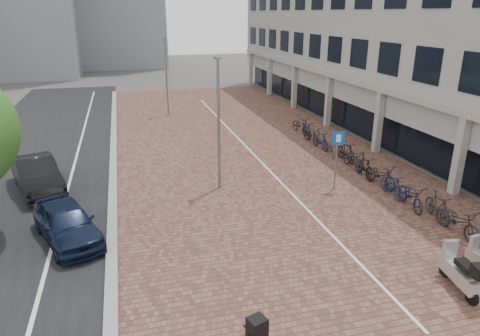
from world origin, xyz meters
name	(u,v)px	position (x,y,z in m)	size (l,w,h in m)	color
ground	(294,278)	(0.00, 0.00, 0.00)	(140.00, 140.00, 0.00)	#474442
plaza_brick	(246,151)	(2.00, 12.00, 0.01)	(14.50, 42.00, 0.04)	brown
street_asphalt	(31,169)	(-9.00, 12.00, 0.01)	(8.00, 50.00, 0.03)	black
curb	(113,161)	(-5.10, 12.00, 0.07)	(0.35, 42.00, 0.14)	gray
lane_line	(74,165)	(-7.00, 12.00, 0.02)	(0.12, 44.00, 0.00)	white
parking_line	(250,150)	(2.20, 12.00, 0.04)	(0.10, 30.00, 0.00)	white
car_navy	(67,223)	(-6.50, 4.07, 0.66)	(1.56, 3.88, 1.32)	black
car_dark	(37,175)	(-8.16, 9.01, 0.72)	(1.52, 4.36, 1.44)	black
scooter_front	(461,271)	(4.14, -1.69, 0.62)	(0.56, 1.80, 1.23)	#B5B5BA
parking_sign	(337,151)	(4.17, 5.75, 1.75)	(0.52, 0.21, 2.59)	slate
lamp_near	(219,126)	(-0.60, 7.21, 2.78)	(0.12, 0.12, 5.56)	slate
lamp_far	(166,77)	(-1.17, 22.12, 2.79)	(0.12, 0.12, 5.58)	gray
bike_row	(353,159)	(6.25, 7.90, 0.52)	(1.27, 15.82, 1.05)	black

